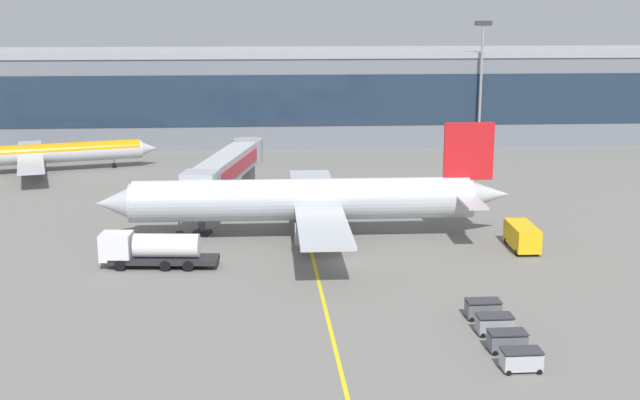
% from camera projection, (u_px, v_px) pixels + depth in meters
% --- Properties ---
extents(ground_plane, '(700.00, 700.00, 0.00)m').
position_uv_depth(ground_plane, '(342.00, 263.00, 79.43)').
color(ground_plane, slate).
extents(apron_lead_in_line, '(1.65, 79.99, 0.01)m').
position_uv_depth(apron_lead_in_line, '(313.00, 257.00, 81.20)').
color(apron_lead_in_line, yellow).
rests_on(apron_lead_in_line, ground_plane).
extents(terminal_building, '(193.66, 21.64, 16.04)m').
position_uv_depth(terminal_building, '(375.00, 95.00, 150.12)').
color(terminal_building, slate).
rests_on(terminal_building, ground_plane).
extents(main_airliner, '(42.86, 33.79, 11.98)m').
position_uv_depth(main_airliner, '(305.00, 199.00, 87.02)').
color(main_airliner, '#B2B7BC').
rests_on(main_airliner, ground_plane).
extents(jet_bridge, '(8.59, 24.95, 6.82)m').
position_uv_depth(jet_bridge, '(228.00, 167.00, 99.19)').
color(jet_bridge, '#B2B7BC').
rests_on(jet_bridge, ground_plane).
extents(fuel_tanker, '(10.97, 3.38, 3.25)m').
position_uv_depth(fuel_tanker, '(151.00, 249.00, 77.77)').
color(fuel_tanker, '#232326').
rests_on(fuel_tanker, ground_plane).
extents(lavatory_truck, '(2.42, 5.85, 2.50)m').
position_uv_depth(lavatory_truck, '(522.00, 235.00, 83.65)').
color(lavatory_truck, yellow).
rests_on(lavatory_truck, ground_plane).
extents(baggage_cart_0, '(2.67, 1.65, 1.48)m').
position_uv_depth(baggage_cart_0, '(521.00, 359.00, 56.00)').
color(baggage_cart_0, '#B2B7BC').
rests_on(baggage_cart_0, ground_plane).
extents(baggage_cart_1, '(2.67, 1.65, 1.48)m').
position_uv_depth(baggage_cart_1, '(507.00, 341.00, 59.10)').
color(baggage_cart_1, '#595B60').
rests_on(baggage_cart_1, ground_plane).
extents(baggage_cart_2, '(2.67, 1.65, 1.48)m').
position_uv_depth(baggage_cart_2, '(495.00, 324.00, 62.21)').
color(baggage_cart_2, gray).
rests_on(baggage_cart_2, ground_plane).
extents(baggage_cart_3, '(2.67, 1.65, 1.48)m').
position_uv_depth(baggage_cart_3, '(483.00, 309.00, 65.32)').
color(baggage_cart_3, '#595B60').
rests_on(baggage_cart_3, ground_plane).
extents(commuter_jet_far, '(33.85, 27.40, 7.98)m').
position_uv_depth(commuter_jet_far, '(36.00, 154.00, 121.18)').
color(commuter_jet_far, '#B2B7BC').
rests_on(commuter_jet_far, ground_plane).
extents(apron_light_mast_0, '(2.80, 0.50, 21.15)m').
position_uv_depth(apron_light_mast_0, '(481.00, 74.00, 138.48)').
color(apron_light_mast_0, gray).
rests_on(apron_light_mast_0, ground_plane).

